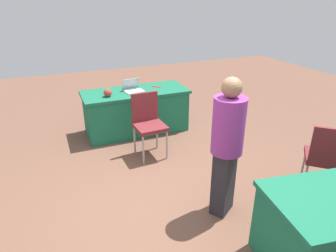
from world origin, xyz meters
TOP-DOWN VIEW (x-y plane):
  - ground_plane at (0.00, 0.00)m, footprint 14.40×14.40m
  - table_foreground at (-0.30, -2.19)m, footprint 1.85×0.80m
  - chair_near_front at (-1.86, 0.53)m, footprint 0.62×0.62m
  - chair_tucked_left at (-0.21, -1.27)m, footprint 0.46×0.46m
  - person_attendee_standing at (-0.54, 0.34)m, footprint 0.47×0.47m
  - laptop_silver at (-0.27, -2.17)m, footprint 0.35×0.33m
  - yarn_ball at (0.21, -2.05)m, footprint 0.13×0.13m
  - scissors_red at (-0.73, -2.26)m, footprint 0.15×0.16m

SIDE VIEW (x-z plane):
  - ground_plane at x=0.00m, z-range 0.00..0.00m
  - table_foreground at x=-0.30m, z-range 0.00..0.77m
  - chair_near_front at x=-1.86m, z-range 0.07..1.01m
  - chair_tucked_left at x=-0.21m, z-range 0.08..1.05m
  - scissors_red at x=-0.73m, z-range 0.77..0.77m
  - laptop_silver at x=-0.27m, z-range 0.70..0.91m
  - yarn_ball at x=0.21m, z-range 0.77..0.90m
  - person_attendee_standing at x=-0.54m, z-range 0.09..1.68m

